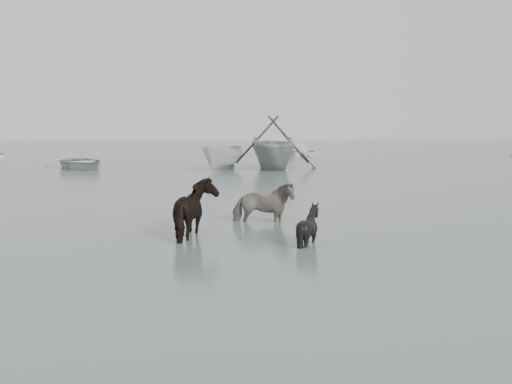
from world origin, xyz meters
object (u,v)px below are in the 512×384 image
pony_pinto (263,196)px  rowboat_lead (79,160)px  pony_dark (198,202)px  pony_black (309,217)px

pony_pinto → rowboat_lead: pony_pinto is taller
pony_dark → rowboat_lead: size_ratio=0.35×
pony_pinto → pony_black: bearing=-158.4°
pony_pinto → pony_black: pony_pinto is taller
pony_pinto → rowboat_lead: 21.24m
pony_dark → rowboat_lead: bearing=4.2°
pony_black → rowboat_lead: (-10.20, 22.04, -0.12)m
pony_black → pony_dark: bearing=44.1°
pony_dark → pony_pinto: bearing=-54.4°
pony_pinto → rowboat_lead: (-9.33, 19.08, -0.23)m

